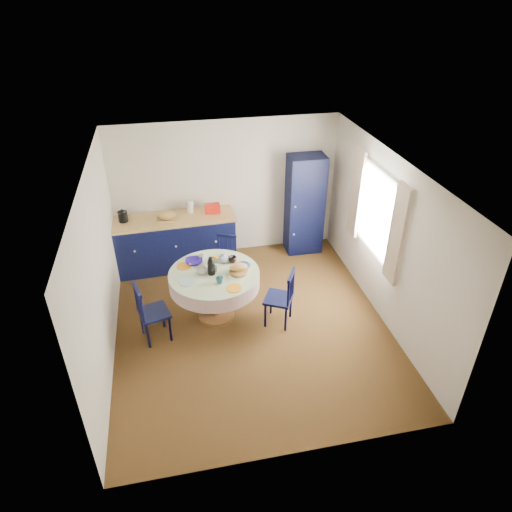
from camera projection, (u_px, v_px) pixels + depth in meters
The scene contains 17 objects.
floor at pixel (251, 324), 6.92m from camera, with size 4.50×4.50×0.00m, color black.
ceiling at pixel (250, 168), 5.60m from camera, with size 4.50×4.50×0.00m, color white.
wall_back at pixel (226, 189), 8.14m from camera, with size 4.00×0.02×2.50m, color beige.
wall_left at pixel (100, 270), 5.92m from camera, with size 0.02×4.50×2.50m, color beige.
wall_right at pixel (386, 239), 6.61m from camera, with size 0.02×4.50×2.50m, color beige.
window at pixel (377, 214), 6.71m from camera, with size 0.10×1.74×1.45m.
kitchen_counter at pixel (175, 241), 8.07m from camera, with size 2.17×0.74×1.20m.
pantry_cabinet at pixel (305, 205), 8.34m from camera, with size 0.66×0.48×1.86m.
dining_table at pixel (215, 279), 6.73m from camera, with size 1.34×1.34×1.09m.
chair_left at pixel (151, 312), 6.42m from camera, with size 0.50×0.51×0.94m.
chair_far at pixel (226, 259), 7.71m from camera, with size 0.48×0.47×0.83m.
chair_right at pixel (281, 297), 6.73m from camera, with size 0.53×0.54×0.91m.
mug_a at pixel (202, 270), 6.62m from camera, with size 0.13×0.13×0.10m, color silver.
mug_b at pixel (220, 280), 6.41m from camera, with size 0.11×0.11×0.10m, color #2A5D68.
mug_c at pixel (233, 259), 6.88m from camera, with size 0.12×0.12×0.10m, color black.
mug_d at pixel (201, 257), 6.95m from camera, with size 0.09×0.09×0.09m, color silver.
cobalt_bowl at pixel (194, 262), 6.85m from camera, with size 0.26×0.26×0.06m, color navy.
Camera 1 is at (-1.01, -5.24, 4.53)m, focal length 32.00 mm.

